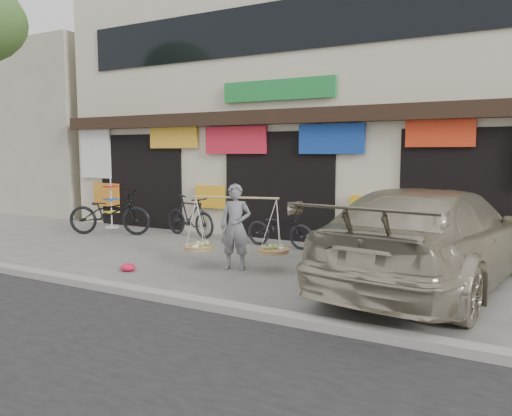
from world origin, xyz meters
The scene contains 11 objects.
ground centered at (0.00, 0.00, 0.00)m, with size 70.00×70.00×0.00m, color slate.
kerb centered at (0.00, -2.00, 0.06)m, with size 70.00×0.25×0.12m, color gray.
shophouse_block centered at (0.00, 6.42, 3.45)m, with size 14.00×6.32×7.00m.
neighbor_west centered at (-13.50, 7.00, 3.00)m, with size 12.00×7.00×6.00m, color #ADA38F.
street_vendor centered at (0.73, 0.22, 0.74)m, with size 1.96×0.94×1.61m.
bike_0 centered at (-4.27, 2.01, 0.59)m, with size 0.78×2.24×1.18m, color black.
bike_1 centered at (-2.22, 2.80, 0.54)m, with size 0.50×1.78×1.07m, color black.
bike_2 centered at (0.49, 2.58, 0.45)m, with size 0.59×1.70×0.89m, color black.
suv centered at (4.15, 0.70, 0.81)m, with size 3.04×5.88×1.63m.
display_rack centered at (-5.15, 2.95, 0.59)m, with size 0.45×0.45×1.47m.
red_bag centered at (-0.95, -0.87, 0.07)m, with size 0.31×0.25×0.14m, color #EB163C.
Camera 1 is at (5.50, -7.67, 2.20)m, focal length 35.00 mm.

